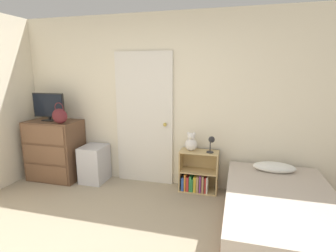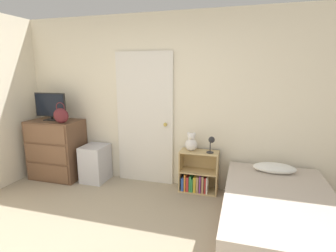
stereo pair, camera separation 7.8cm
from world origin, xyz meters
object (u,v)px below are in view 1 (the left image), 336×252
Objects in this scene: bookshelf at (197,176)px; teddy_bear at (191,143)px; bed at (280,214)px; tv at (49,106)px; desk_lamp at (211,141)px; dresser at (55,150)px; handbag at (60,116)px; storage_bin at (95,164)px.

bookshelf is 2.25× the size of teddy_bear.
bookshelf is 1.30m from bed.
tv is 2.05× the size of teddy_bear.
teddy_bear is at bearing 172.66° from desk_lamp.
dresser is at bearing -7.77° from tv.
bed is at bearing -9.63° from handbag.
handbag reaches higher than bookshelf.
desk_lamp reaches higher than storage_bin.
handbag is 0.55× the size of storage_bin.
bed is (1.02, -0.80, 0.01)m from bookshelf.
tv is 1.16m from storage_bin.
tv is at bearing -176.68° from storage_bin.
tv is 0.38m from handbag.
tv reaches higher than dresser.
tv is 2.31m from teddy_bear.
handbag is at bearing -172.01° from bookshelf.
desk_lamp is at bearing 1.28° from storage_bin.
dresser reaches higher than bookshelf.
tv is at bearing -178.14° from desk_lamp.
storage_bin is 1.60m from teddy_bear.
bookshelf is at bearing 2.88° from tv.
bookshelf is 2.55× the size of desk_lamp.
dresser is 2.22m from teddy_bear.
dresser is 0.67m from handbag.
teddy_bear is 1.13× the size of desk_lamp.
bed is at bearing -38.36° from bookshelf.
bookshelf is at bearing 141.64° from bed.
desk_lamp reaches higher than bookshelf.
teddy_bear is 0.14× the size of bed.
handbag is 0.91m from storage_bin.
teddy_bear is 1.46m from bed.
desk_lamp is at bearing 1.86° from tv.
teddy_bear is at bearing 3.34° from dresser.
tv is 0.96× the size of storage_bin.
bookshelf is (2.04, 0.29, -0.85)m from handbag.
dresser is 0.50× the size of bed.
dresser reaches higher than desk_lamp.
storage_bin reaches higher than bed.
desk_lamp is 0.13× the size of bed.
teddy_bear is at bearing 144.16° from bed.
desk_lamp is at bearing 6.40° from handbag.
teddy_bear is (-0.10, 0.00, 0.50)m from bookshelf.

